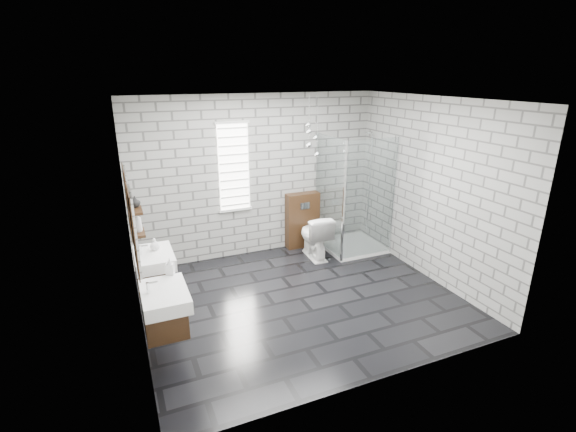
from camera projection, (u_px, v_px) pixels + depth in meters
floor at (301, 299)px, 5.86m from camera, size 4.20×3.60×0.02m
ceiling at (303, 99)px, 4.97m from camera, size 4.20×3.60×0.02m
wall_back at (257, 177)px, 6.99m from camera, size 4.20×0.02×2.70m
wall_front at (384, 263)px, 3.84m from camera, size 4.20×0.02×2.70m
wall_left at (130, 230)px, 4.64m from camera, size 0.02×3.60×2.70m
wall_right at (431, 190)px, 6.19m from camera, size 0.02×3.60×2.70m
vanity_left at (161, 299)px, 4.38m from camera, size 0.47×0.70×1.57m
vanity_right at (151, 260)px, 5.28m from camera, size 0.47×0.70×1.57m
shelf_lower at (138, 233)px, 4.63m from camera, size 0.14×0.30×0.03m
shelf_upper at (135, 211)px, 4.55m from camera, size 0.14×0.30×0.03m
window at (234, 167)px, 6.75m from camera, size 0.56×0.05×1.48m
cistern_panel at (302, 220)px, 7.47m from camera, size 0.60×0.20×1.00m
flush_plate at (305, 206)px, 7.28m from camera, size 0.18×0.01×0.12m
shower_enclosure at (351, 224)px, 7.27m from camera, size 1.00×1.00×2.03m
pendant_cluster at (312, 138)px, 6.69m from camera, size 0.27×0.25×0.99m
toilet at (315, 236)px, 7.07m from camera, size 0.47×0.77×0.76m
soap_bottle_a at (170, 266)px, 4.68m from camera, size 0.12×0.12×0.20m
soap_bottle_b at (155, 244)px, 5.32m from camera, size 0.15×0.15×0.16m
soap_bottle_c at (138, 222)px, 4.59m from camera, size 0.10×0.10×0.22m
vase at (135, 202)px, 4.61m from camera, size 0.13×0.13×0.12m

